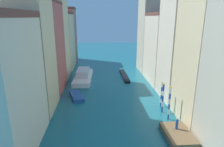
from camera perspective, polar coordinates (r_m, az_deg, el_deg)
name	(u,v)px	position (r m, az deg, el deg)	size (l,w,h in m)	color
ground_plane	(109,87)	(43.39, -0.96, -3.82)	(154.00, 154.00, 0.00)	#196070
building_left_0	(1,86)	(23.94, -29.57, -3.16)	(6.33, 11.64, 15.48)	beige
building_left_1	(30,50)	(32.67, -22.76, 6.26)	(6.33, 8.02, 19.77)	beige
building_left_2	(45,48)	(41.25, -18.87, 7.04)	(6.33, 9.66, 17.77)	#B25147
building_left_3	(54,35)	(49.74, -16.55, 10.70)	(6.33, 7.87, 21.30)	beige
building_left_4	(62,41)	(60.13, -14.35, 9.24)	(6.33, 12.17, 16.19)	beige
building_left_5	(67,35)	(69.81, -13.03, 10.92)	(6.33, 7.29, 17.91)	#C6705B
building_right_1	(206,58)	(30.17, 25.65, 4.10)	(6.33, 7.96, 18.64)	beige
building_right_2	(181,49)	(37.55, 19.41, 6.78)	(6.33, 8.06, 18.56)	beige
building_right_3	(163,48)	(46.84, 14.51, 7.15)	(6.33, 11.38, 15.78)	beige
building_right_4	(152,32)	(55.98, 11.47, 11.84)	(6.33, 8.50, 21.82)	#BCB299
waterfront_dock	(178,135)	(27.40, 18.54, -16.53)	(3.26, 5.19, 0.78)	brown
person_on_dock	(177,124)	(27.47, 18.32, -13.70)	(0.36, 0.36, 1.57)	#234C93
mooring_pole_0	(169,103)	(30.23, 16.34, -8.26)	(0.28, 0.28, 5.22)	#1E479E
mooring_pole_1	(163,98)	(32.29, 14.57, -6.81)	(0.31, 0.31, 4.90)	#1E479E
mooring_pole_2	(161,94)	(34.26, 14.18, -5.82)	(0.28, 0.28, 4.47)	#1E479E
vaporetto_white	(83,76)	(48.42, -8.35, -0.66)	(4.32, 12.55, 2.64)	white
gondola_black	(124,76)	(50.60, 3.62, -0.63)	(1.29, 10.93, 0.48)	black
motorboat_0	(77,96)	(38.03, -10.27, -6.49)	(3.30, 5.46, 0.68)	#234C93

